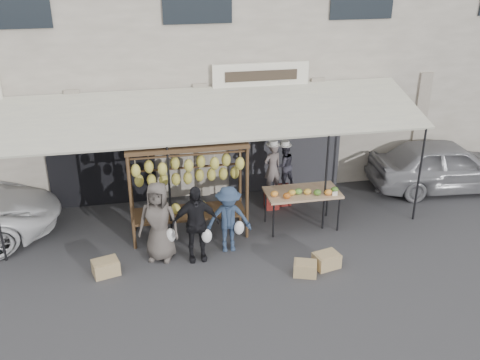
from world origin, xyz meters
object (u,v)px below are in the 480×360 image
object	(u,v)px
customer_right	(228,219)
crate_near_b	(326,260)
customer_mid	(195,224)
crate_far	(106,267)
sedan	(445,165)
banana_rack	(188,172)
vendor_left	(272,168)
customer_left	(159,222)
vendor_right	(284,165)
produce_table	(303,193)
crate_near_a	(305,268)

from	to	relation	value
customer_right	crate_near_b	distance (m)	2.21
crate_near_b	customer_mid	bearing A→B (deg)	162.05
crate_far	sedan	xyz separation A→B (m)	(8.83, 2.38, 0.53)
banana_rack	vendor_left	size ratio (longest dim) A/B	2.04
vendor_left	customer_left	world-z (taller)	customer_left
banana_rack	customer_left	xyz separation A→B (m)	(-0.72, -0.84, -0.70)
customer_left	crate_near_b	size ratio (longest dim) A/B	3.45
vendor_right	produce_table	bearing A→B (deg)	79.64
crate_near_a	crate_far	distance (m)	4.02
vendor_left	crate_far	xyz separation A→B (m)	(-4.00, -2.18, -0.94)
vendor_right	sedan	bearing A→B (deg)	165.45
customer_mid	crate_near_a	size ratio (longest dim) A/B	3.64
vendor_left	crate_near_a	distance (m)	3.13
customer_right	sedan	bearing A→B (deg)	21.06
customer_right	crate_far	distance (m)	2.69
vendor_left	customer_mid	distance (m)	2.91
crate_near_a	crate_near_b	xyz separation A→B (m)	(0.51, 0.18, 0.01)
produce_table	customer_left	size ratio (longest dim) A/B	0.98
sedan	vendor_left	bearing A→B (deg)	97.50
vendor_right	crate_near_a	bearing A→B (deg)	67.66
banana_rack	customer_mid	world-z (taller)	banana_rack
produce_table	customer_right	world-z (taller)	customer_right
banana_rack	customer_right	xyz separation A→B (m)	(0.75, -0.81, -0.82)
vendor_left	customer_left	bearing A→B (deg)	15.55
customer_mid	crate_near_b	world-z (taller)	customer_mid
vendor_left	crate_near_a	bearing A→B (deg)	72.45
customer_right	sedan	distance (m)	6.54
crate_near_a	sedan	world-z (taller)	sedan
crate_far	vendor_right	bearing A→B (deg)	28.41
crate_far	sedan	bearing A→B (deg)	15.11
banana_rack	vendor_right	size ratio (longest dim) A/B	2.29
customer_right	crate_near_a	bearing A→B (deg)	-38.76
banana_rack	sedan	size ratio (longest dim) A/B	0.64
crate_near_a	customer_mid	bearing A→B (deg)	153.83
crate_far	crate_near_a	bearing A→B (deg)	-11.55
banana_rack	crate_far	size ratio (longest dim) A/B	5.12
vendor_right	customer_left	size ratio (longest dim) A/B	0.65
banana_rack	produce_table	world-z (taller)	banana_rack
vendor_left	customer_mid	world-z (taller)	vendor_left
crate_near_b	vendor_right	bearing A→B (deg)	92.03
customer_right	crate_far	size ratio (longest dim) A/B	2.96
crate_near_b	crate_far	size ratio (longest dim) A/B	0.99
produce_table	vendor_right	distance (m)	1.28
banana_rack	customer_right	distance (m)	1.37
vendor_right	customer_mid	world-z (taller)	customer_mid
banana_rack	vendor_left	xyz separation A→B (m)	(2.16, 0.95, -0.47)
vendor_left	crate_near_a	world-z (taller)	vendor_left
crate_far	crate_near_b	bearing A→B (deg)	-7.98
crate_near_b	produce_table	bearing A→B (deg)	90.10
vendor_right	crate_far	bearing A→B (deg)	13.43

